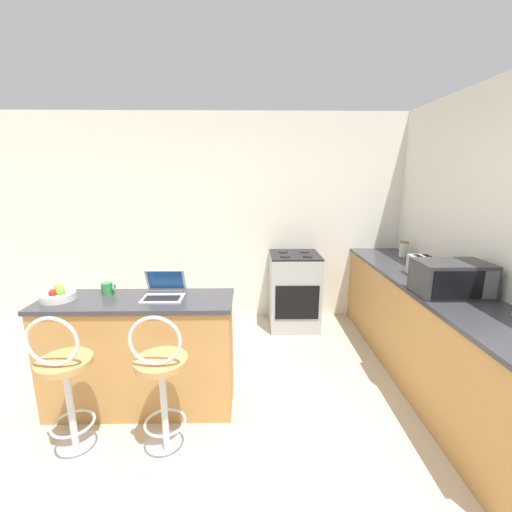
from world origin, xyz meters
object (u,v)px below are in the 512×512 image
(bar_stool_near, at_px, (67,391))
(microwave, at_px, (451,278))
(stove_range, at_px, (294,290))
(mug_red, at_px, (425,261))
(storage_jar, at_px, (404,249))
(fruit_bowl, at_px, (58,295))
(mug_green, at_px, (107,288))
(bar_stool_far, at_px, (162,390))
(toaster, at_px, (424,267))
(laptop, at_px, (164,290))

(bar_stool_near, relative_size, microwave, 1.95)
(bar_stool_near, relative_size, stove_range, 1.12)
(stove_range, relative_size, mug_red, 9.69)
(bar_stool_near, xyz_separation_m, storage_jar, (2.97, 1.91, 0.52))
(storage_jar, relative_size, fruit_bowl, 0.71)
(mug_red, distance_m, mug_green, 3.09)
(stove_range, xyz_separation_m, fruit_bowl, (-2.00, -1.53, 0.50))
(bar_stool_far, bearing_deg, mug_green, 131.25)
(toaster, bearing_deg, bar_stool_far, -153.39)
(microwave, distance_m, toaster, 0.51)
(toaster, xyz_separation_m, fruit_bowl, (-3.08, -0.57, -0.06))
(bar_stool_far, distance_m, mug_red, 2.87)
(laptop, xyz_separation_m, fruit_bowl, (-0.79, -0.06, -0.02))
(bar_stool_far, distance_m, toaster, 2.50)
(bar_stool_far, distance_m, microwave, 2.30)
(microwave, distance_m, mug_red, 0.94)
(bar_stool_far, height_order, mug_red, bar_stool_far)
(laptop, distance_m, microwave, 2.25)
(mug_red, bearing_deg, stove_range, 156.21)
(bar_stool_far, xyz_separation_m, laptop, (-0.10, 0.58, 0.48))
(mug_green, relative_size, fruit_bowl, 0.41)
(microwave, relative_size, mug_green, 5.17)
(fruit_bowl, bearing_deg, bar_stool_far, -30.44)
(mug_red, bearing_deg, bar_stool_far, -148.31)
(stove_range, distance_m, mug_green, 2.25)
(mug_green, bearing_deg, mug_red, 15.81)
(fruit_bowl, bearing_deg, mug_red, 16.26)
(bar_stool_far, distance_m, storage_jar, 3.08)
(laptop, bearing_deg, stove_range, 50.59)
(stove_range, bearing_deg, toaster, -41.68)
(microwave, height_order, stove_range, microwave)
(mug_red, height_order, mug_green, same)
(stove_range, bearing_deg, bar_stool_near, -129.94)
(toaster, bearing_deg, fruit_bowl, -169.46)
(laptop, bearing_deg, bar_stool_far, -80.18)
(mug_green, xyz_separation_m, fruit_bowl, (-0.33, -0.12, -0.01))
(bar_stool_far, xyz_separation_m, microwave, (2.15, 0.59, 0.56))
(bar_stool_near, height_order, bar_stool_far, same)
(laptop, bearing_deg, fruit_bowl, -175.80)
(laptop, relative_size, mug_red, 3.21)
(bar_stool_far, xyz_separation_m, mug_red, (2.41, 1.49, 0.48))
(microwave, relative_size, stove_range, 0.57)
(bar_stool_far, bearing_deg, microwave, 15.28)
(bar_stool_far, distance_m, mug_green, 0.98)
(fruit_bowl, bearing_deg, microwave, 1.21)
(bar_stool_near, relative_size, laptop, 3.37)
(microwave, height_order, storage_jar, microwave)
(bar_stool_far, relative_size, mug_red, 10.83)
(storage_jar, height_order, mug_red, storage_jar)
(bar_stool_near, bearing_deg, microwave, 12.01)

